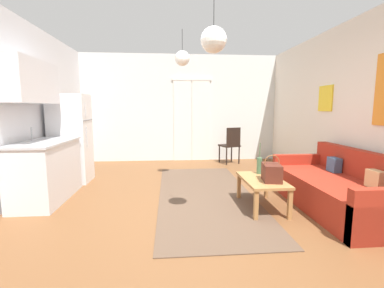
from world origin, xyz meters
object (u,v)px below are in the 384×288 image
Objects in this scene: handbag at (272,172)px; bamboo_vase at (259,166)px; accent_chair at (231,143)px; couch at (340,190)px; coffee_table at (262,183)px; refrigerator at (71,139)px; pendant_lamp_near at (214,40)px; pendant_lamp_far at (182,58)px.

bamboo_vase is at bearing 93.98° from handbag.
couch is at bearing 85.25° from accent_chair.
bamboo_vase is 1.28× the size of handbag.
refrigerator is (-3.06, 1.59, 0.45)m from coffee_table.
accent_chair reaches higher than handbag.
couch is 2.62m from pendant_lamp_near.
couch is 4.48m from refrigerator.
handbag is at bearing -86.02° from bamboo_vase.
bamboo_vase is at bearing 79.69° from coffee_table.
couch is 1.11m from bamboo_vase.
coffee_table is 2.52m from pendant_lamp_far.
refrigerator is 2.07× the size of pendant_lamp_near.
couch is 1.06m from coffee_table.
handbag is 0.40× the size of accent_chair.
pendant_lamp_far is (-1.10, 1.47, 1.70)m from handbag.
pendant_lamp_near is at bearing 54.11° from accent_chair.
pendant_lamp_far is at bearing 126.78° from handbag.
accent_chair is 1.15× the size of pendant_lamp_near.
couch is 3.20m from pendant_lamp_far.
coffee_table is 2.48× the size of handbag.
couch is 2.60× the size of pendant_lamp_near.
refrigerator is 1.80× the size of accent_chair.
coffee_table is at bearing -100.31° from bamboo_vase.
coffee_table is 0.55× the size of refrigerator.
bamboo_vase is 0.51× the size of accent_chair.
pendant_lamp_far is (2.04, -0.25, 1.42)m from refrigerator.
bamboo_vase reaches higher than handbag.
accent_chair reaches higher than coffee_table.
handbag is at bearing -56.74° from coffee_table.
handbag is 1.83m from pendant_lamp_near.
accent_chair is 2.66m from pendant_lamp_far.
coffee_table is at bearing 173.58° from couch.
refrigerator is at bearing 136.15° from pendant_lamp_near.
accent_chair is 1.45× the size of pendant_lamp_far.
couch is at bearing -22.61° from refrigerator.
couch is at bearing -21.76° from bamboo_vase.
accent_chair reaches higher than bamboo_vase.
couch is 1.25× the size of refrigerator.
coffee_table is 1.93× the size of bamboo_vase.
accent_chair is at bearing 104.77° from couch.
refrigerator is 3.58m from accent_chair.
handbag is 0.22× the size of refrigerator.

